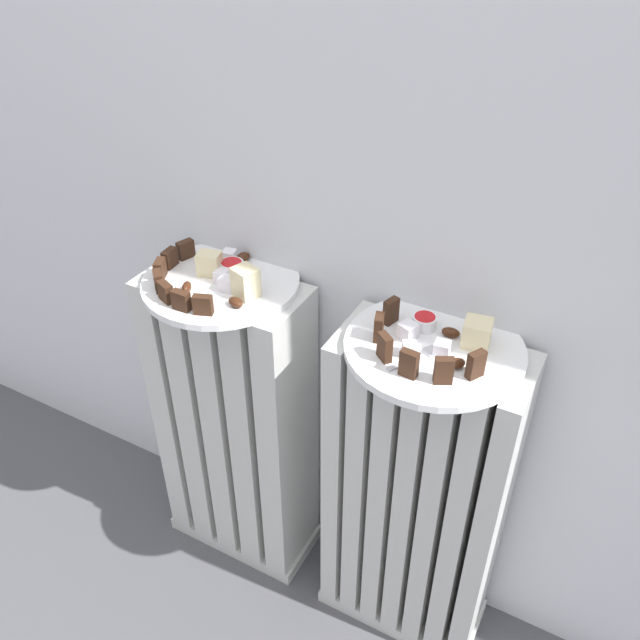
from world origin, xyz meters
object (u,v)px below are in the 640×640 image
(fork, at_px, (417,357))
(radiator_left, at_px, (236,427))
(plate_right, at_px, (434,348))
(jam_bowl_right, at_px, (424,321))
(radiator_right, at_px, (415,500))
(jam_bowl_left, at_px, (232,267))
(plate_left, at_px, (221,282))

(fork, bearing_deg, radiator_left, 173.78)
(plate_right, relative_size, jam_bowl_right, 7.00)
(radiator_left, distance_m, radiator_right, 0.39)
(plate_right, bearing_deg, radiator_right, 0.00)
(radiator_left, relative_size, jam_bowl_right, 17.39)
(jam_bowl_right, bearing_deg, radiator_left, -174.43)
(radiator_left, bearing_deg, jam_bowl_right, 5.57)
(jam_bowl_right, bearing_deg, plate_right, -48.93)
(plate_right, bearing_deg, jam_bowl_left, 175.82)
(plate_left, bearing_deg, radiator_left, 90.00)
(plate_left, distance_m, jam_bowl_left, 0.03)
(radiator_right, xyz_separation_m, plate_left, (-0.39, 0.00, 0.35))
(radiator_left, distance_m, jam_bowl_right, 0.51)
(plate_left, height_order, plate_right, same)
(jam_bowl_right, xyz_separation_m, fork, (0.02, -0.08, -0.01))
(plate_left, xyz_separation_m, fork, (0.38, -0.04, 0.01))
(radiator_left, bearing_deg, radiator_right, -0.00)
(jam_bowl_left, height_order, fork, jam_bowl_left)
(plate_right, height_order, jam_bowl_left, jam_bowl_left)
(radiator_right, distance_m, jam_bowl_left, 0.53)
(radiator_right, bearing_deg, plate_right, 0.00)
(jam_bowl_left, bearing_deg, fork, -10.52)
(fork, bearing_deg, plate_right, 74.26)
(radiator_right, distance_m, jam_bowl_right, 0.37)
(plate_left, height_order, jam_bowl_right, jam_bowl_right)
(radiator_left, bearing_deg, plate_left, -90.00)
(plate_left, bearing_deg, fork, -6.22)
(radiator_left, height_order, plate_right, plate_right)
(radiator_right, height_order, plate_right, plate_right)
(jam_bowl_right, height_order, fork, jam_bowl_right)
(plate_right, bearing_deg, plate_left, 180.00)
(radiator_right, distance_m, fork, 0.36)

